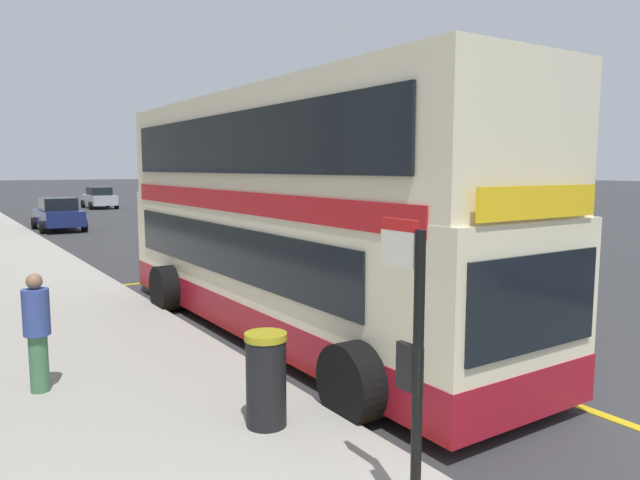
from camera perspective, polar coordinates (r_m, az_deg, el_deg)
ground_plane at (r=35.40m, az=-20.28°, el=1.51°), size 260.00×260.00×0.00m
double_decker_bus at (r=10.95m, az=-2.89°, el=1.56°), size 3.21×10.69×4.40m
bus_bay_markings at (r=10.95m, az=-1.93°, el=-9.41°), size 2.98×13.73×0.01m
bus_stop_sign at (r=5.02m, az=8.78°, el=-9.81°), size 0.09×0.51×2.53m
parked_car_navy_kerbside at (r=32.15m, az=-23.81°, el=2.27°), size 2.09×4.20×1.62m
parked_car_silver_distant at (r=48.52m, az=-20.41°, el=3.81°), size 2.09×4.20×1.62m
pedestrian_waiting_near_sign at (r=8.71m, az=-25.52°, el=-7.66°), size 0.34×0.34×1.59m
litter_bin at (r=6.99m, az=-5.19°, el=-13.16°), size 0.49×0.49×1.09m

